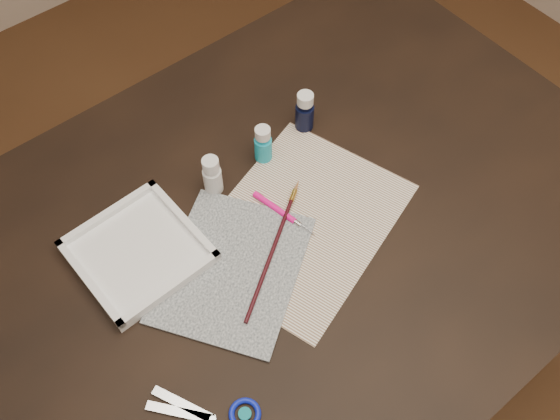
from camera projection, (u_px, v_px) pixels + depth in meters
ground at (280, 369)px, 1.73m from camera, size 3.50×3.50×0.02m
table at (280, 313)px, 1.40m from camera, size 1.30×0.90×0.75m
paper at (301, 222)px, 1.09m from camera, size 0.43×0.38×0.00m
canvas at (232, 269)px, 1.04m from camera, size 0.34×0.33×0.00m
paint_bottle_white at (212, 175)px, 1.10m from camera, size 0.04×0.04×0.08m
paint_bottle_cyan at (263, 144)px, 1.14m from camera, size 0.04×0.04×0.08m
paint_bottle_navy at (305, 111)px, 1.17m from camera, size 0.04×0.04×0.09m
paintbrush at (274, 246)px, 1.05m from camera, size 0.25×0.17×0.01m
craft_knife at (284, 214)px, 1.09m from camera, size 0.04×0.14×0.01m
scissors at (201, 420)px, 0.90m from camera, size 0.19×0.20×0.01m
palette_tray at (138, 251)px, 1.05m from camera, size 0.21×0.21×0.02m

